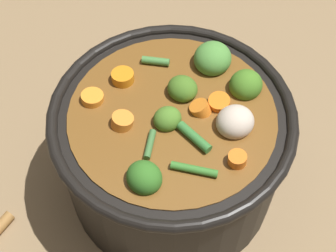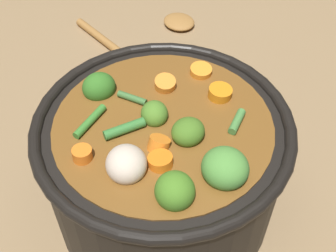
{
  "view_description": "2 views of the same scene",
  "coord_description": "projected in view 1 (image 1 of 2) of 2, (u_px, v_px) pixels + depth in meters",
  "views": [
    {
      "loc": [
        0.29,
        -0.13,
        0.58
      ],
      "look_at": [
        -0.0,
        -0.0,
        0.13
      ],
      "focal_mm": 52.93,
      "sensor_mm": 36.0,
      "label": 1
    },
    {
      "loc": [
        0.03,
        0.31,
        0.47
      ],
      "look_at": [
        -0.01,
        -0.02,
        0.13
      ],
      "focal_mm": 46.09,
      "sensor_mm": 36.0,
      "label": 2
    }
  ],
  "objects": [
    {
      "name": "cooking_pot",
      "position": [
        172.0,
        147.0,
        0.59
      ],
      "size": [
        0.28,
        0.28,
        0.17
      ],
      "color": "black",
      "rests_on": "ground_plane"
    },
    {
      "name": "ground_plane",
      "position": [
        171.0,
        179.0,
        0.66
      ],
      "size": [
        1.1,
        1.1,
        0.0
      ],
      "primitive_type": "plane",
      "color": "#8C704C"
    }
  ]
}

